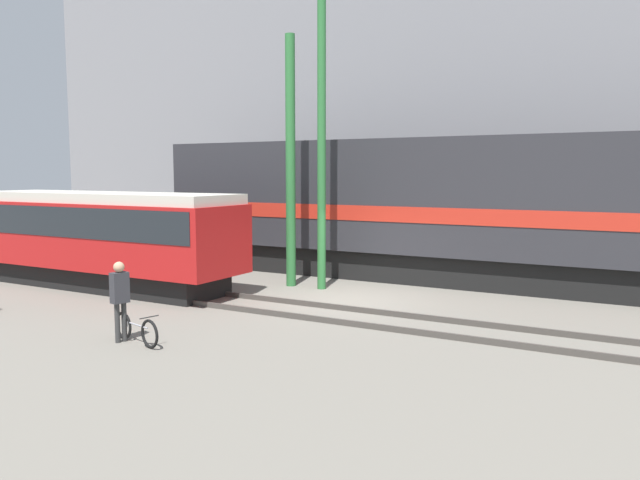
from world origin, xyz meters
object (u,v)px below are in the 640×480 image
(freight_locomotive, at_px, (432,207))
(person, at_px, (120,293))
(utility_pole_left, at_px, (291,162))
(utility_pole_center, at_px, (322,139))
(bicycle, at_px, (136,329))
(streetcar, at_px, (103,234))

(freight_locomotive, height_order, person, freight_locomotive)
(utility_pole_left, bearing_deg, utility_pole_center, 0.00)
(person, relative_size, utility_pole_left, 0.22)
(bicycle, xyz_separation_m, utility_pole_left, (-0.75, 7.43, 3.63))
(utility_pole_left, bearing_deg, person, -87.32)
(utility_pole_left, height_order, utility_pole_center, utility_pole_center)
(utility_pole_center, bearing_deg, bicycle, -92.89)
(bicycle, bearing_deg, utility_pole_left, 95.73)
(freight_locomotive, bearing_deg, streetcar, -143.79)
(person, distance_m, utility_pole_left, 8.02)
(freight_locomotive, height_order, bicycle, freight_locomotive)
(utility_pole_left, distance_m, utility_pole_center, 1.31)
(freight_locomotive, relative_size, utility_pole_left, 2.49)
(streetcar, distance_m, person, 6.91)
(freight_locomotive, height_order, utility_pole_left, utility_pole_left)
(freight_locomotive, bearing_deg, bicycle, -105.04)
(streetcar, xyz_separation_m, utility_pole_left, (4.99, 3.14, 2.23))
(person, bearing_deg, freight_locomotive, 73.06)
(freight_locomotive, relative_size, person, 11.26)
(bicycle, distance_m, utility_pole_center, 8.60)
(utility_pole_left, xyz_separation_m, utility_pole_center, (1.12, 0.00, 0.68))
(freight_locomotive, distance_m, streetcar, 10.65)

